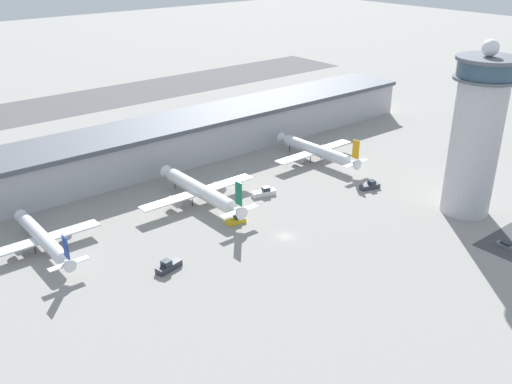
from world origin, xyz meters
TOP-DOWN VIEW (x-y plane):
  - ground_plane at (0.00, 0.00)m, footprint 1000.00×1000.00m
  - terminal_building at (0.00, 70.00)m, footprint 237.98×25.00m
  - runway_strip at (0.00, 169.67)m, footprint 356.97×44.00m
  - control_tower at (52.81, -22.20)m, footprint 17.47×17.47m
  - airplane_gate_alpha at (-55.00, 34.18)m, footprint 31.16×35.45m
  - airplane_gate_bravo at (-6.43, 32.42)m, footprint 40.23×41.22m
  - airplane_gate_charlie at (47.48, 36.13)m, footprint 36.28×38.92m
  - service_truck_catering at (12.95, 24.79)m, footprint 8.17×4.30m
  - service_truck_fuel at (-34.39, 5.44)m, footprint 7.55×3.90m
  - service_truck_baggage at (-5.76, 15.15)m, footprint 5.98×3.17m
  - service_truck_water at (43.59, 6.84)m, footprint 7.17×4.16m
  - car_yellow_taxi at (41.98, -41.75)m, footprint 1.96×4.79m

SIDE VIEW (x-z plane):
  - ground_plane at x=0.00m, z-range 0.00..0.00m
  - runway_strip at x=0.00m, z-range 0.00..0.01m
  - car_yellow_taxi at x=41.98m, z-range -0.17..1.39m
  - service_truck_baggage at x=-5.76m, z-range -0.38..2.05m
  - service_truck_catering at x=12.95m, z-range -0.43..2.39m
  - service_truck_water at x=43.59m, z-range -0.43..2.41m
  - service_truck_fuel at x=-34.39m, z-range -0.45..2.51m
  - airplane_gate_alpha at x=-55.00m, z-range -2.01..9.37m
  - airplane_gate_charlie at x=47.48m, z-range -2.30..10.67m
  - airplane_gate_bravo at x=-6.43m, z-range -2.49..11.29m
  - terminal_building at x=0.00m, z-range 0.10..15.36m
  - control_tower at x=52.81m, z-range -1.11..50.14m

